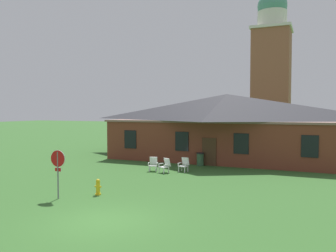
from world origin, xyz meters
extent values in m
plane|color=#336028|center=(0.00, 0.00, 0.00)|extent=(200.00, 200.00, 0.00)
cube|color=brown|center=(0.00, 19.08, 1.60)|extent=(18.39, 10.00, 3.20)
cube|color=#835E55|center=(0.00, 19.08, 3.28)|extent=(18.75, 10.20, 0.16)
pyramid|color=#28282D|center=(0.00, 19.08, 4.49)|extent=(19.12, 10.40, 2.25)
cube|color=black|center=(-6.90, 14.05, 1.76)|extent=(1.10, 0.06, 1.50)
cube|color=black|center=(-2.30, 14.05, 1.76)|extent=(1.10, 0.06, 1.50)
cube|color=black|center=(2.30, 14.05, 1.76)|extent=(1.10, 0.06, 1.50)
cube|color=black|center=(6.90, 14.05, 1.76)|extent=(1.10, 0.06, 1.50)
cube|color=#422819|center=(-0.10, 14.05, 1.05)|extent=(1.10, 0.06, 2.10)
cube|color=#93563D|center=(1.60, 37.42, 7.43)|extent=(4.80, 4.80, 14.86)
cube|color=silver|center=(1.60, 37.42, 15.04)|extent=(5.18, 5.18, 0.36)
cylinder|color=silver|center=(1.60, 37.42, 16.32)|extent=(3.80, 3.80, 2.20)
sphere|color=#4C8E7A|center=(1.60, 37.42, 18.10)|extent=(3.88, 3.88, 3.88)
cylinder|color=slate|center=(-3.86, 1.92, 1.11)|extent=(0.07, 0.07, 2.22)
cylinder|color=white|center=(-3.86, 1.93, 1.90)|extent=(0.81, 0.05, 0.81)
cylinder|color=#B71414|center=(-3.86, 1.91, 1.90)|extent=(0.76, 0.05, 0.76)
cube|color=#B71414|center=(-3.86, 1.92, 1.38)|extent=(0.32, 0.04, 0.16)
cube|color=white|center=(-3.86, 1.93, 1.38)|extent=(0.34, 0.03, 0.18)
cube|color=white|center=(-2.65, 10.09, 0.18)|extent=(0.06, 0.06, 0.36)
cube|color=white|center=(-3.08, 9.94, 0.18)|extent=(0.06, 0.06, 0.36)
cube|color=white|center=(-2.79, 10.51, 0.18)|extent=(0.06, 0.06, 0.36)
cube|color=white|center=(-3.23, 10.36, 0.18)|extent=(0.06, 0.06, 0.36)
cube|color=white|center=(-2.94, 10.22, 0.39)|extent=(0.68, 0.67, 0.05)
cube|color=white|center=(-3.04, 10.52, 0.69)|extent=(0.55, 0.34, 0.54)
cube|color=white|center=(-2.66, 10.30, 0.58)|extent=(0.21, 0.46, 0.03)
cube|color=white|center=(-2.60, 10.14, 0.47)|extent=(0.05, 0.05, 0.22)
cube|color=white|center=(-3.21, 10.11, 0.58)|extent=(0.21, 0.46, 0.03)
cube|color=white|center=(-3.15, 9.96, 0.47)|extent=(0.05, 0.05, 0.22)
cube|color=white|center=(-1.91, 9.72, 0.18)|extent=(0.07, 0.07, 0.36)
cube|color=white|center=(-2.33, 9.89, 0.18)|extent=(0.07, 0.07, 0.36)
cube|color=white|center=(-1.73, 10.12, 0.18)|extent=(0.07, 0.07, 0.36)
cube|color=white|center=(-2.16, 10.30, 0.18)|extent=(0.07, 0.07, 0.36)
cube|color=white|center=(-2.03, 10.01, 0.39)|extent=(0.70, 0.69, 0.05)
cube|color=white|center=(-1.91, 10.30, 0.69)|extent=(0.55, 0.38, 0.54)
cube|color=white|center=(-1.77, 9.88, 0.58)|extent=(0.24, 0.45, 0.03)
cube|color=white|center=(-1.83, 9.73, 0.47)|extent=(0.05, 0.05, 0.22)
cube|color=white|center=(-2.30, 10.10, 0.58)|extent=(0.24, 0.45, 0.03)
cube|color=white|center=(-2.37, 9.95, 0.47)|extent=(0.05, 0.05, 0.22)
cube|color=white|center=(-0.77, 10.61, 0.18)|extent=(0.06, 0.06, 0.36)
cube|color=white|center=(-1.23, 10.67, 0.18)|extent=(0.06, 0.06, 0.36)
cube|color=white|center=(-0.71, 11.05, 0.18)|extent=(0.06, 0.06, 0.36)
cube|color=white|center=(-1.16, 11.11, 0.18)|extent=(0.06, 0.06, 0.36)
cube|color=white|center=(-0.97, 10.86, 0.39)|extent=(0.61, 0.59, 0.05)
cube|color=white|center=(-0.92, 11.17, 0.69)|extent=(0.54, 0.26, 0.54)
cube|color=white|center=(-0.68, 10.80, 0.58)|extent=(0.13, 0.47, 0.03)
cube|color=white|center=(-0.71, 10.64, 0.47)|extent=(0.05, 0.05, 0.22)
cube|color=white|center=(-1.26, 10.88, 0.58)|extent=(0.13, 0.47, 0.03)
cube|color=white|center=(-1.28, 10.72, 0.47)|extent=(0.05, 0.05, 0.22)
cylinder|color=gold|center=(-2.56, 3.27, 0.04)|extent=(0.28, 0.28, 0.08)
cylinder|color=gold|center=(-2.56, 3.27, 0.36)|extent=(0.20, 0.20, 0.55)
sphere|color=gold|center=(-2.56, 3.27, 0.69)|extent=(0.20, 0.20, 0.20)
cylinder|color=gold|center=(-2.69, 3.27, 0.41)|extent=(0.10, 0.08, 0.08)
cylinder|color=gold|center=(-2.43, 3.27, 0.41)|extent=(0.10, 0.08, 0.08)
cylinder|color=#335638|center=(-0.72, 13.78, 0.45)|extent=(0.52, 0.52, 0.90)
cylinder|color=black|center=(-0.72, 13.78, 0.94)|extent=(0.56, 0.56, 0.08)
camera|label=1|loc=(7.24, -10.64, 4.16)|focal=36.52mm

